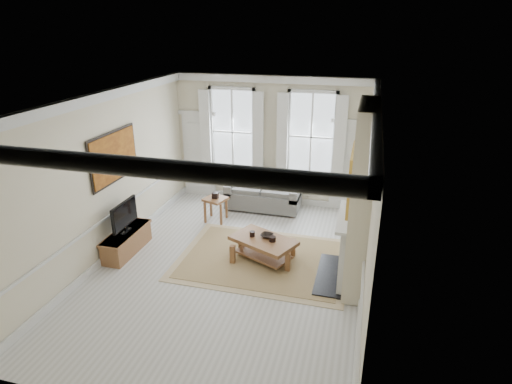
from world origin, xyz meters
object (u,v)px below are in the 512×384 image
(sofa, at_px, (264,195))
(tv_stand, at_px, (127,242))
(side_table, at_px, (216,202))
(coffee_table, at_px, (263,242))

(sofa, height_order, tv_stand, sofa)
(sofa, xyz_separation_m, side_table, (-0.97, -1.09, 0.13))
(coffee_table, xyz_separation_m, tv_stand, (-2.91, -0.43, -0.17))
(sofa, distance_m, side_table, 1.46)
(coffee_table, bearing_deg, tv_stand, -147.14)
(sofa, xyz_separation_m, tv_stand, (-2.27, -3.07, -0.12))
(side_table, distance_m, coffee_table, 2.23)
(coffee_table, bearing_deg, sofa, 128.03)
(sofa, relative_size, coffee_table, 1.28)
(sofa, bearing_deg, coffee_table, -76.44)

